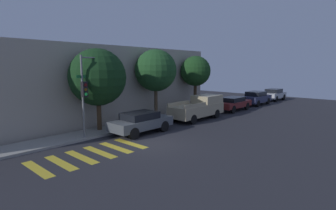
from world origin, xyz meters
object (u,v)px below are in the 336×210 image
Objects in this scene: sedan_far_end at (256,98)px; sedan_middle at (233,103)px; sedan_tail_of_row at (274,94)px; sedan_near_corner at (141,122)px; tree_midblock at (156,71)px; tree_near_corner at (98,77)px; pickup_truck at (199,107)px; traffic_light_pole at (90,83)px; tree_far_end at (195,71)px.

sedan_middle is at bearing -180.00° from sedan_far_end.
sedan_near_corner is at bearing -180.00° from sedan_tail_of_row.
tree_midblock is at bearing 170.06° from sedan_far_end.
tree_near_corner is (-13.86, 2.42, 2.91)m from sedan_middle.
tree_midblock is (-8.46, 2.42, 3.29)m from sedan_middle.
pickup_truck reaches higher than sedan_middle.
sedan_far_end is 19.60m from tree_near_corner.
sedan_near_corner is at bearing -56.79° from tree_near_corner.
traffic_light_pole is 1.12× the size of sedan_far_end.
sedan_tail_of_row is (23.07, 0.00, 0.03)m from sedan_near_corner.
pickup_truck is 4.73m from tree_midblock.
tree_near_corner is (-24.65, 2.42, 2.85)m from sedan_tail_of_row.
sedan_far_end is 5.41m from sedan_tail_of_row.
traffic_light_pole is at bearing 172.25° from pickup_truck.
sedan_middle is at bearing -38.19° from tree_far_end.
sedan_far_end is at bearing 0.00° from pickup_truck.
sedan_middle is at bearing 0.00° from pickup_truck.
tree_midblock is (-19.25, 2.42, 3.24)m from sedan_tail_of_row.
tree_midblock is at bearing 137.68° from pickup_truck.
tree_midblock reaches higher than pickup_truck.
traffic_light_pole is 1.19× the size of sedan_tail_of_row.
tree_far_end is (9.19, 2.42, 3.14)m from sedan_near_corner.
traffic_light_pole is 15.40m from sedan_middle.
sedan_near_corner is at bearing -165.22° from tree_far_end.
tree_near_corner reaches higher than sedan_far_end.
sedan_middle is 9.40m from tree_midblock.
sedan_near_corner is 23.07m from sedan_tail_of_row.
tree_near_corner is at bearing 172.82° from sedan_far_end.
sedan_tail_of_row is 0.73× the size of tree_midblock.
sedan_middle is 14.37m from tree_near_corner.
sedan_middle is 5.04m from tree_far_end.
tree_near_corner is at bearing 42.55° from traffic_light_pole.
traffic_light_pole is 1.09× the size of sedan_middle.
pickup_truck is 11.18m from sedan_far_end.
pickup_truck is at bearing -180.00° from sedan_middle.
sedan_tail_of_row reaches higher than sedan_near_corner.
tree_far_end is (-3.08, 2.42, 3.17)m from sedan_middle.
sedan_far_end is at bearing 180.00° from sedan_tail_of_row.
tree_midblock is (-2.66, 2.42, 3.07)m from pickup_truck.
tree_near_corner is 10.78m from tree_far_end.
sedan_near_corner is 1.02× the size of sedan_tail_of_row.
traffic_light_pole is 20.70m from sedan_far_end.
pickup_truck is at bearing -16.74° from tree_near_corner.
sedan_middle is 0.86× the size of tree_far_end.
sedan_far_end is 14.42m from tree_midblock.
sedan_tail_of_row is at bearing 0.00° from pickup_truck.
traffic_light_pole is 26.07m from sedan_tail_of_row.
sedan_tail_of_row is 0.76× the size of tree_near_corner.
pickup_truck is 0.99× the size of tree_far_end.
sedan_far_end is at bearing -3.54° from traffic_light_pole.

